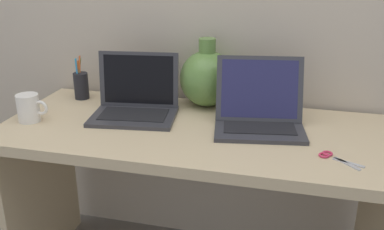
# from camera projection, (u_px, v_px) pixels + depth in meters

# --- Properties ---
(desk) EXTENTS (1.44, 0.63, 0.72)m
(desk) POSITION_uv_depth(u_px,v_px,m) (192.00, 164.00, 1.70)
(desk) COLOR #D1B78C
(desk) RESTS_ON ground
(laptop_left) EXTENTS (0.35, 0.28, 0.24)m
(laptop_left) POSITION_uv_depth(u_px,v_px,m) (136.00, 99.00, 1.75)
(laptop_left) COLOR #333338
(laptop_left) RESTS_ON desk
(laptop_right) EXTENTS (0.36, 0.31, 0.25)m
(laptop_right) POSITION_uv_depth(u_px,v_px,m) (259.00, 109.00, 1.63)
(laptop_right) COLOR #333338
(laptop_right) RESTS_ON desk
(green_vase) EXTENTS (0.23, 0.23, 0.29)m
(green_vase) POSITION_uv_depth(u_px,v_px,m) (207.00, 78.00, 1.83)
(green_vase) COLOR #5B843D
(green_vase) RESTS_ON desk
(coffee_mug) EXTENTS (0.13, 0.08, 0.11)m
(coffee_mug) POSITION_uv_depth(u_px,v_px,m) (29.00, 108.00, 1.68)
(coffee_mug) COLOR white
(coffee_mug) RESTS_ON desk
(pen_cup) EXTENTS (0.06, 0.06, 0.19)m
(pen_cup) POSITION_uv_depth(u_px,v_px,m) (81.00, 85.00, 1.93)
(pen_cup) COLOR black
(pen_cup) RESTS_ON desk
(scissors) EXTENTS (0.14, 0.11, 0.01)m
(scissors) POSITION_uv_depth(u_px,v_px,m) (333.00, 157.00, 1.40)
(scissors) COLOR #B7B7BC
(scissors) RESTS_ON desk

